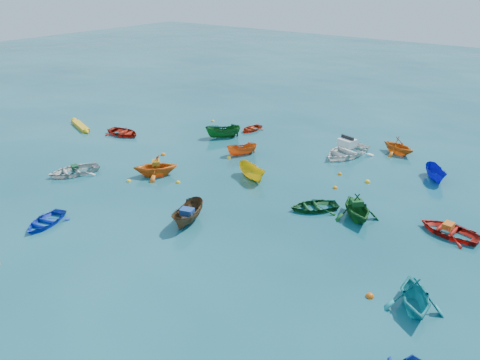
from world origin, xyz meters
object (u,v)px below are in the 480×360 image
Objects in this scene: dinghy_blue_sw at (45,224)px; kayak_yellow at (81,128)px; dinghy_white_near at (74,174)px; motorboat_white at (346,155)px.

dinghy_blue_sw is 0.68× the size of kayak_yellow.
motorboat_white is (14.21, 15.13, 0.00)m from dinghy_white_near.
dinghy_white_near is 11.03m from kayak_yellow.
kayak_yellow is 0.93× the size of motorboat_white.
motorboat_white reaches higher than kayak_yellow.
kayak_yellow is at bearing -146.56° from motorboat_white.
kayak_yellow is at bearing 120.99° from dinghy_blue_sw.
dinghy_blue_sw is 0.63× the size of motorboat_white.
motorboat_white is (9.26, 20.60, 0.00)m from dinghy_blue_sw.
motorboat_white reaches higher than dinghy_blue_sw.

